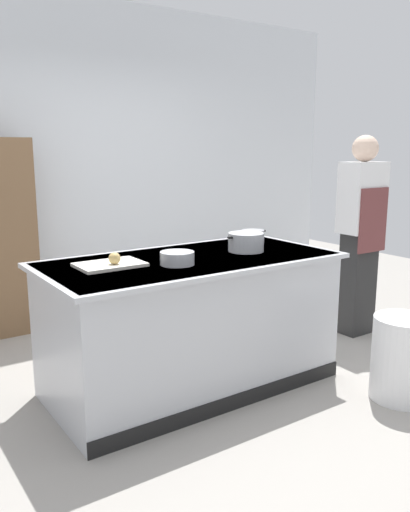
# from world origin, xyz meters

# --- Properties ---
(ground_plane) EXTENTS (10.00, 10.00, 0.00)m
(ground_plane) POSITION_xyz_m (0.00, 0.00, 0.00)
(ground_plane) COLOR #9E9991
(back_wall) EXTENTS (6.40, 0.12, 3.00)m
(back_wall) POSITION_xyz_m (0.00, 2.10, 1.50)
(back_wall) COLOR silver
(back_wall) RESTS_ON ground_plane
(counter_island) EXTENTS (1.98, 0.98, 0.90)m
(counter_island) POSITION_xyz_m (0.00, -0.00, 0.47)
(counter_island) COLOR #B7BABF
(counter_island) RESTS_ON ground_plane
(cutting_board) EXTENTS (0.40, 0.28, 0.02)m
(cutting_board) POSITION_xyz_m (-0.55, 0.07, 0.91)
(cutting_board) COLOR silver
(cutting_board) RESTS_ON counter_island
(onion) EXTENTS (0.07, 0.07, 0.07)m
(onion) POSITION_xyz_m (-0.54, 0.03, 0.96)
(onion) COLOR tan
(onion) RESTS_ON cutting_board
(stock_pot) EXTENTS (0.32, 0.25, 0.13)m
(stock_pot) POSITION_xyz_m (0.45, -0.02, 0.97)
(stock_pot) COLOR #B7BABF
(stock_pot) RESTS_ON counter_island
(sauce_pan) EXTENTS (0.24, 0.18, 0.10)m
(sauce_pan) POSITION_xyz_m (0.71, 0.22, 0.95)
(sauce_pan) COLOR #99999E
(sauce_pan) RESTS_ON counter_island
(mixing_bowl) EXTENTS (0.21, 0.21, 0.08)m
(mixing_bowl) POSITION_xyz_m (-0.18, -0.12, 0.94)
(mixing_bowl) COLOR #B7BABF
(mixing_bowl) RESTS_ON counter_island
(trash_bin) EXTENTS (0.39, 0.39, 0.55)m
(trash_bin) POSITION_xyz_m (1.02, -0.94, 0.28)
(trash_bin) COLOR white
(trash_bin) RESTS_ON ground_plane
(person_chef) EXTENTS (0.38, 0.25, 1.72)m
(person_chef) POSITION_xyz_m (1.78, 0.06, 0.91)
(person_chef) COLOR #262626
(person_chef) RESTS_ON ground_plane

